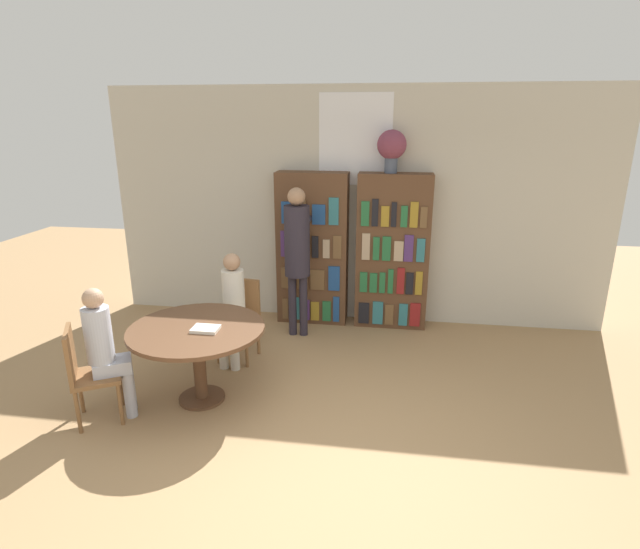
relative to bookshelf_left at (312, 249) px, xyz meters
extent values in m
plane|color=#9E7A51|center=(0.51, -3.05, -0.98)|extent=(16.00, 16.00, 0.00)
cube|color=beige|center=(0.51, 0.19, 0.52)|extent=(6.40, 0.06, 3.00)
cube|color=white|center=(0.51, 0.16, 1.37)|extent=(0.90, 0.01, 1.10)
cube|color=brown|center=(0.00, 0.00, 0.00)|extent=(0.91, 0.32, 1.97)
cube|color=brown|center=(-0.34, -0.17, -0.78)|extent=(0.07, 0.02, 0.28)
cube|color=#2D707A|center=(-0.19, -0.17, -0.77)|extent=(0.11, 0.02, 0.31)
cube|color=#4C2D6B|center=(-0.07, -0.17, -0.78)|extent=(0.11, 0.02, 0.28)
cube|color=olive|center=(0.06, -0.17, -0.79)|extent=(0.11, 0.02, 0.25)
cube|color=#236638|center=(0.21, -0.17, -0.78)|extent=(0.11, 0.02, 0.27)
cube|color=navy|center=(0.34, -0.17, -0.75)|extent=(0.08, 0.02, 0.34)
cube|color=brown|center=(-0.30, -0.17, -0.35)|extent=(0.18, 0.02, 0.28)
cube|color=brown|center=(-0.11, -0.17, -0.36)|extent=(0.14, 0.02, 0.26)
cube|color=brown|center=(0.09, -0.17, -0.36)|extent=(0.18, 0.02, 0.27)
cube|color=navy|center=(0.30, -0.17, -0.33)|extent=(0.14, 0.02, 0.32)
cube|color=#4C2D6B|center=(-0.33, -0.17, 0.10)|extent=(0.11, 0.02, 0.33)
cube|color=brown|center=(-0.20, -0.17, 0.10)|extent=(0.12, 0.02, 0.34)
cube|color=brown|center=(-0.06, -0.17, 0.10)|extent=(0.11, 0.02, 0.33)
cube|color=black|center=(0.06, -0.17, 0.07)|extent=(0.08, 0.02, 0.28)
cube|color=tan|center=(0.20, -0.17, 0.06)|extent=(0.09, 0.02, 0.24)
cube|color=brown|center=(0.34, -0.17, 0.08)|extent=(0.11, 0.02, 0.29)
cube|color=navy|center=(-0.30, -0.17, 0.50)|extent=(0.12, 0.02, 0.27)
cube|color=brown|center=(-0.11, -0.17, 0.52)|extent=(0.11, 0.02, 0.30)
cube|color=navy|center=(0.11, -0.17, 0.49)|extent=(0.16, 0.02, 0.25)
cube|color=#2D707A|center=(0.29, -0.17, 0.53)|extent=(0.12, 0.02, 0.34)
cube|color=brown|center=(1.03, 0.00, 0.00)|extent=(0.91, 0.32, 1.97)
cube|color=black|center=(0.70, -0.17, -0.78)|extent=(0.13, 0.02, 0.28)
cube|color=#2D707A|center=(0.87, -0.17, -0.77)|extent=(0.13, 0.02, 0.30)
cube|color=brown|center=(1.02, -0.17, -0.78)|extent=(0.11, 0.02, 0.27)
cube|color=#2D707A|center=(1.20, -0.17, -0.77)|extent=(0.11, 0.02, 0.29)
cube|color=maroon|center=(1.35, -0.17, -0.76)|extent=(0.13, 0.02, 0.31)
cube|color=#236638|center=(0.68, -0.17, -0.36)|extent=(0.09, 0.02, 0.26)
cube|color=#236638|center=(0.81, -0.17, -0.36)|extent=(0.09, 0.02, 0.26)
cube|color=#236638|center=(0.92, -0.17, -0.36)|extent=(0.07, 0.02, 0.27)
cube|color=#236638|center=(1.02, -0.17, -0.33)|extent=(0.07, 0.02, 0.32)
cube|color=maroon|center=(1.14, -0.17, -0.32)|extent=(0.09, 0.02, 0.34)
cube|color=black|center=(1.26, -0.17, -0.35)|extent=(0.09, 0.02, 0.28)
cube|color=olive|center=(1.37, -0.17, -0.34)|extent=(0.08, 0.02, 0.30)
cube|color=tan|center=(0.70, -0.17, 0.10)|extent=(0.10, 0.02, 0.34)
cube|color=#236638|center=(0.83, -0.17, 0.08)|extent=(0.08, 0.02, 0.29)
cube|color=#236638|center=(0.95, -0.17, 0.09)|extent=(0.10, 0.02, 0.30)
cube|color=tan|center=(1.10, -0.17, 0.06)|extent=(0.11, 0.02, 0.25)
cube|color=#4C2D6B|center=(1.22, -0.17, 0.10)|extent=(0.11, 0.02, 0.33)
cube|color=#2D707A|center=(1.37, -0.17, 0.08)|extent=(0.10, 0.02, 0.29)
cube|color=#236638|center=(0.68, -0.17, 0.51)|extent=(0.10, 0.02, 0.30)
cube|color=black|center=(0.80, -0.17, 0.53)|extent=(0.08, 0.02, 0.33)
cube|color=olive|center=(0.92, -0.17, 0.49)|extent=(0.10, 0.02, 0.25)
cube|color=black|center=(1.02, -0.17, 0.51)|extent=(0.06, 0.02, 0.30)
cube|color=#236638|center=(1.15, -0.17, 0.49)|extent=(0.08, 0.02, 0.26)
cube|color=olive|center=(1.26, -0.17, 0.52)|extent=(0.09, 0.02, 0.31)
cube|color=brown|center=(1.38, -0.17, 0.49)|extent=(0.08, 0.02, 0.25)
cylinder|color=#475166|center=(0.96, 0.00, 1.08)|extent=(0.15, 0.15, 0.19)
sphere|color=brown|center=(0.96, 0.00, 1.32)|extent=(0.35, 0.35, 0.35)
cylinder|color=brown|center=(-0.74, -2.14, -0.96)|extent=(0.44, 0.44, 0.03)
cylinder|color=brown|center=(-0.74, -2.14, -0.61)|extent=(0.12, 0.12, 0.69)
cylinder|color=brown|center=(-0.74, -2.14, -0.24)|extent=(1.26, 1.26, 0.04)
cube|color=brown|center=(-1.51, -2.58, -0.56)|extent=(0.55, 0.55, 0.04)
cube|color=brown|center=(-1.67, -2.67, -0.31)|extent=(0.23, 0.37, 0.45)
cylinder|color=brown|center=(-1.45, -2.35, -0.78)|extent=(0.04, 0.04, 0.40)
cylinder|color=brown|center=(-1.28, -2.64, -0.78)|extent=(0.04, 0.04, 0.40)
cylinder|color=brown|center=(-1.74, -2.51, -0.78)|extent=(0.04, 0.04, 0.40)
cylinder|color=brown|center=(-1.57, -2.81, -0.78)|extent=(0.04, 0.04, 0.40)
cube|color=brown|center=(-0.64, -1.25, -0.56)|extent=(0.44, 0.44, 0.04)
cube|color=brown|center=(-0.62, -1.07, -0.31)|extent=(0.40, 0.08, 0.45)
cylinder|color=brown|center=(-0.49, -1.44, -0.78)|extent=(0.04, 0.04, 0.40)
cylinder|color=brown|center=(-0.83, -1.40, -0.78)|extent=(0.04, 0.04, 0.40)
cylinder|color=brown|center=(-0.45, -1.10, -0.78)|extent=(0.04, 0.04, 0.40)
cylinder|color=brown|center=(-0.79, -1.06, -0.78)|extent=(0.04, 0.04, 0.40)
cube|color=beige|center=(-0.65, -1.39, -0.48)|extent=(0.27, 0.34, 0.12)
cylinder|color=beige|center=(-0.65, -1.31, -0.17)|extent=(0.24, 0.24, 0.50)
sphere|color=#A37A5B|center=(-0.65, -1.31, 0.18)|extent=(0.18, 0.18, 0.18)
cylinder|color=beige|center=(-0.60, -1.51, -0.76)|extent=(0.10, 0.10, 0.44)
cylinder|color=beige|center=(-0.73, -1.49, -0.76)|extent=(0.10, 0.10, 0.44)
cube|color=#B2B7C6|center=(-1.39, -2.51, -0.48)|extent=(0.39, 0.36, 0.12)
cylinder|color=#B2B7C6|center=(-1.46, -2.55, -0.17)|extent=(0.23, 0.23, 0.50)
sphere|color=tan|center=(-1.46, -2.55, 0.17)|extent=(0.18, 0.18, 0.18)
cylinder|color=#B2B7C6|center=(-1.32, -2.40, -0.76)|extent=(0.10, 0.10, 0.44)
cylinder|color=#B2B7C6|center=(-1.26, -2.51, -0.76)|extent=(0.10, 0.10, 0.44)
cylinder|color=#28232D|center=(-0.17, -0.51, -0.59)|extent=(0.10, 0.10, 0.78)
cylinder|color=#28232D|center=(-0.03, -0.51, -0.59)|extent=(0.10, 0.10, 0.78)
cylinder|color=#28232D|center=(-0.10, -0.51, 0.23)|extent=(0.30, 0.30, 0.85)
sphere|color=#A37A5B|center=(-0.10, -0.51, 0.76)|extent=(0.21, 0.21, 0.21)
cylinder|color=#28232D|center=(-0.01, -0.23, 0.44)|extent=(0.07, 0.30, 0.07)
cube|color=silver|center=(-0.62, -2.19, -0.21)|extent=(0.24, 0.18, 0.03)
camera|label=1|loc=(1.03, -6.17, 1.63)|focal=28.00mm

